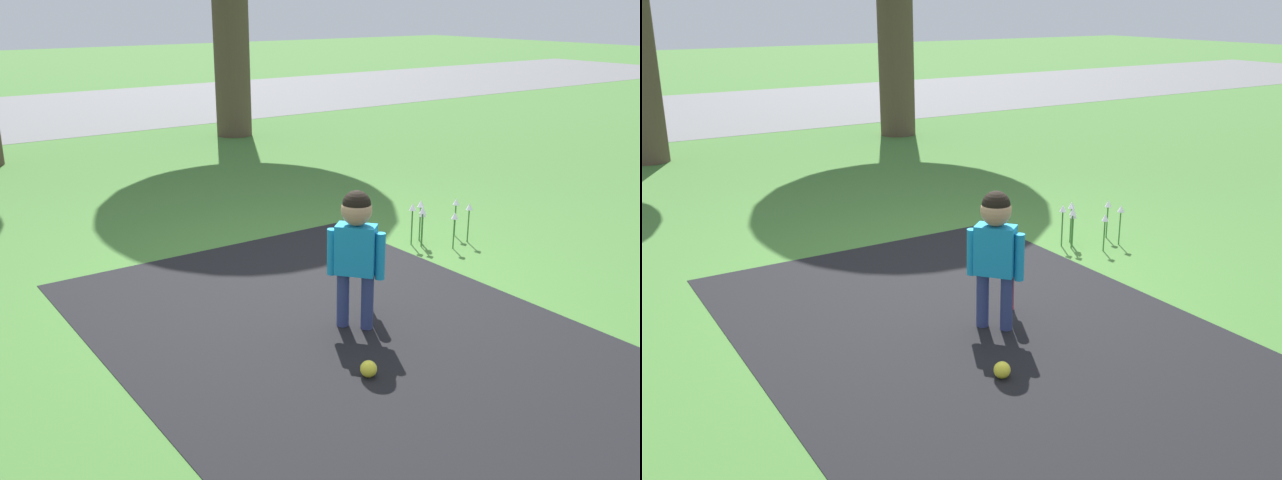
# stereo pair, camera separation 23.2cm
# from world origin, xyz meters

# --- Properties ---
(ground_plane) EXTENTS (60.00, 60.00, 0.00)m
(ground_plane) POSITION_xyz_m (0.00, 0.00, 0.00)
(ground_plane) COLOR #3D6B2D
(driveway_strip) EXTENTS (2.81, 7.00, 0.01)m
(driveway_strip) POSITION_xyz_m (-0.50, -2.50, 0.00)
(driveway_strip) COLOR black
(driveway_strip) RESTS_ON ground
(street_strip) EXTENTS (40.00, 6.00, 0.01)m
(street_strip) POSITION_xyz_m (0.00, 10.07, 0.00)
(street_strip) COLOR #59595B
(street_strip) RESTS_ON ground
(child) EXTENTS (0.27, 0.31, 0.93)m
(child) POSITION_xyz_m (-0.36, -0.95, 0.61)
(child) COLOR navy
(child) RESTS_ON ground
(baseball_bat) EXTENTS (0.08, 0.08, 0.59)m
(baseball_bat) POSITION_xyz_m (-0.10, -0.78, 0.38)
(baseball_bat) COLOR red
(baseball_bat) RESTS_ON ground
(sports_ball) EXTENTS (0.10, 0.10, 0.10)m
(sports_ball) POSITION_xyz_m (-0.70, -1.51, 0.05)
(sports_ball) COLOR yellow
(sports_ball) RESTS_ON ground
(flower_bed) EXTENTS (0.56, 0.39, 0.38)m
(flower_bed) POSITION_xyz_m (1.29, 0.01, 0.30)
(flower_bed) COLOR #38702D
(flower_bed) RESTS_ON ground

